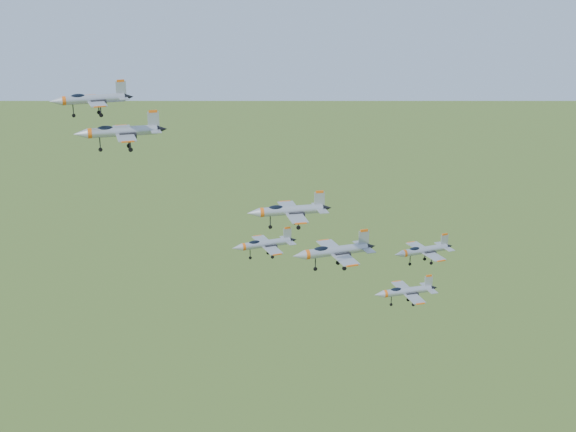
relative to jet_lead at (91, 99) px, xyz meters
name	(u,v)px	position (x,y,z in m)	size (l,w,h in m)	color
jet_lead	(91,99)	(0.00, 0.00, 0.00)	(11.47, 9.56, 3.07)	#9599A0
jet_left_high	(120,131)	(3.08, -2.27, -4.40)	(12.84, 10.80, 3.45)	#9599A0
jet_right_high	(289,210)	(15.85, -28.22, -10.32)	(10.37, 8.79, 2.81)	#9599A0
jet_left_low	(264,244)	(25.54, -1.22, -25.18)	(11.05, 9.18, 2.95)	#9599A0
jet_right_low	(334,251)	(25.30, -23.16, -18.93)	(12.09, 10.09, 3.23)	#9599A0
jet_trail	(405,291)	(49.71, -6.70, -36.19)	(11.78, 9.90, 3.16)	#9599A0
jet_extra	(423,250)	(61.32, 4.01, -34.35)	(12.81, 10.61, 3.42)	#9599A0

